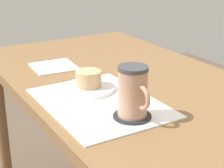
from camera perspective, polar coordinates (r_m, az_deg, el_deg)
name	(u,v)px	position (r m, az deg, el deg)	size (l,w,h in m)	color
dining_table	(136,108)	(1.22, 3.72, -3.66)	(1.37, 0.70, 0.74)	brown
placemat	(100,103)	(1.05, -1.89, -2.85)	(0.40, 0.29, 0.00)	white
pastry_plate	(89,88)	(1.13, -3.56, -0.65)	(0.16, 0.16, 0.01)	white
pastry	(89,79)	(1.12, -3.59, 0.81)	(0.08, 0.08, 0.05)	tan
coffee_coaster	(132,116)	(0.96, 3.08, -4.91)	(0.10, 0.10, 0.01)	#232328
coffee_mug	(133,92)	(0.93, 3.24, -1.17)	(0.11, 0.08, 0.13)	tan
paper_napkin	(54,67)	(1.37, -8.85, 2.65)	(0.15, 0.15, 0.00)	white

